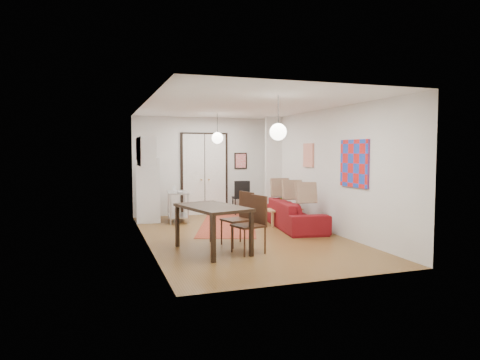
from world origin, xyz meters
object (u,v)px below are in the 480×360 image
object	(u,v)px
dining_table	(212,211)
sofa	(296,214)
fridge	(149,190)
black_side_chair	(240,194)
kitchen_counter	(178,203)
dining_chair_far	(246,219)
dining_chair_near	(235,214)
coffee_table	(282,211)

from	to	relation	value
dining_table	sofa	bearing A→B (deg)	33.05
fridge	black_side_chair	xyz separation A→B (m)	(2.79, 0.63, -0.26)
kitchen_counter	dining_chair_far	size ratio (longest dim) A/B	1.02
black_side_chair	dining_chair_near	bearing A→B (deg)	76.98
kitchen_counter	black_side_chair	world-z (taller)	black_side_chair
fridge	dining_chair_near	size ratio (longest dim) A/B	1.61
coffee_table	black_side_chair	world-z (taller)	black_side_chair
black_side_chair	dining_table	bearing A→B (deg)	72.18
fridge	kitchen_counter	bearing A→B (deg)	-6.69
sofa	fridge	distance (m)	3.98
coffee_table	black_side_chair	size ratio (longest dim) A/B	0.99
dining_chair_near	black_side_chair	size ratio (longest dim) A/B	1.05
kitchen_counter	black_side_chair	distance (m)	2.20
kitchen_counter	dining_table	distance (m)	3.62
sofa	dining_table	bearing A→B (deg)	131.05
fridge	coffee_table	bearing A→B (deg)	-18.29
kitchen_counter	black_side_chair	xyz separation A→B (m)	(2.04, 0.83, 0.10)
fridge	dining_chair_near	xyz separation A→B (m)	(1.36, -3.34, -0.24)
sofa	black_side_chair	world-z (taller)	black_side_chair
sofa	kitchen_counter	world-z (taller)	kitchen_counter
dining_table	dining_chair_far	size ratio (longest dim) A/B	1.62
coffee_table	black_side_chair	bearing A→B (deg)	100.74
sofa	coffee_table	bearing A→B (deg)	19.10
black_side_chair	sofa	bearing A→B (deg)	107.60
sofa	kitchen_counter	xyz separation A→B (m)	(-2.57, 1.94, 0.16)
coffee_table	fridge	xyz separation A→B (m)	(-3.21, 1.59, 0.50)
dining_table	fridge	bearing A→B (deg)	101.27
sofa	dining_chair_near	xyz separation A→B (m)	(-1.96, -1.21, 0.28)
dining_table	dining_chair_far	bearing A→B (deg)	-21.74
dining_chair_near	dining_table	bearing A→B (deg)	-66.96
dining_table	dining_chair_far	world-z (taller)	dining_chair_far
fridge	black_side_chair	size ratio (longest dim) A/B	1.69
dining_chair_far	fridge	bearing A→B (deg)	-175.92
coffee_table	kitchen_counter	xyz separation A→B (m)	(-2.46, 1.39, 0.14)
dining_table	dining_chair_near	size ratio (longest dim) A/B	1.62
fridge	dining_chair_far	distance (m)	4.27
coffee_table	dining_chair_near	xyz separation A→B (m)	(-1.85, -1.76, 0.26)
black_side_chair	coffee_table	bearing A→B (deg)	107.53
fridge	dining_table	world-z (taller)	fridge
kitchen_counter	fridge	distance (m)	0.86
coffee_table	dining_chair_near	bearing A→B (deg)	-136.52
sofa	dining_chair_far	xyz separation A→B (m)	(-1.96, -1.91, 0.28)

